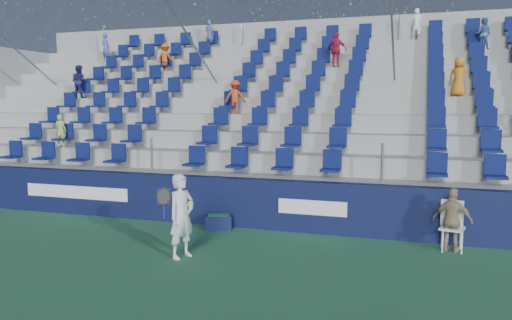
# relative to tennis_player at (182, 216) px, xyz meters

# --- Properties ---
(ground) EXTENTS (70.00, 70.00, 0.00)m
(ground) POSITION_rel_tennis_player_xyz_m (0.55, -0.45, -0.83)
(ground) COLOR #2B6541
(ground) RESTS_ON ground
(sponsor_wall) EXTENTS (24.00, 0.32, 1.20)m
(sponsor_wall) POSITION_rel_tennis_player_xyz_m (0.55, 2.70, -0.23)
(sponsor_wall) COLOR #0F143A
(sponsor_wall) RESTS_ON ground
(grandstand) EXTENTS (24.00, 8.17, 6.63)m
(grandstand) POSITION_rel_tennis_player_xyz_m (0.55, 7.80, 1.30)
(grandstand) COLOR #A0A09A
(grandstand) RESTS_ON ground
(tennis_player) EXTENTS (0.69, 0.70, 1.65)m
(tennis_player) POSITION_rel_tennis_player_xyz_m (0.00, 0.00, 0.00)
(tennis_player) COLOR silver
(tennis_player) RESTS_ON ground
(line_judge_chair) EXTENTS (0.54, 0.56, 1.02)m
(line_judge_chair) POSITION_rel_tennis_player_xyz_m (5.05, 2.21, -0.25)
(line_judge_chair) COLOR white
(line_judge_chair) RESTS_ON ground
(line_judge) EXTENTS (0.82, 0.48, 1.31)m
(line_judge) POSITION_rel_tennis_player_xyz_m (5.05, 2.05, -0.17)
(line_judge) COLOR tan
(line_judge) RESTS_ON ground
(ball_bin) EXTENTS (0.72, 0.59, 0.35)m
(ball_bin) POSITION_rel_tennis_player_xyz_m (-0.18, 2.30, -0.64)
(ball_bin) COLOR #0F1739
(ball_bin) RESTS_ON ground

